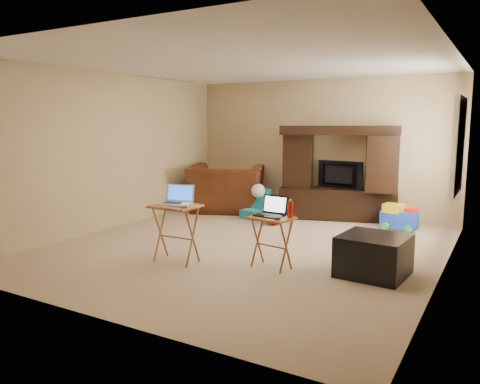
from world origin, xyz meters
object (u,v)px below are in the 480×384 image
Objects in this scene: plush_toy at (273,212)px; ottoman at (374,255)px; television at (338,175)px; tray_table_left at (176,234)px; push_toy at (399,217)px; entertainment_center at (338,173)px; recliner at (227,188)px; mouse_right at (277,218)px; tray_table_right at (272,243)px; mouse_left at (185,205)px; child_rocker at (255,203)px; laptop_left at (175,195)px; laptop_right at (270,206)px; water_bottle at (290,209)px.

ottoman is (2.13, -1.79, 0.01)m from plush_toy.
television reaches higher than tray_table_left.
television is 1.32m from push_toy.
plush_toy is at bearing -143.56° from entertainment_center.
recliner reaches higher than mouse_right.
mouse_left is (-0.94, -0.44, 0.44)m from tray_table_right.
child_rocker is at bearing 147.63° from plush_toy.
recliner is 3.38m from laptop_left.
tray_table_right is (-1.12, -0.34, 0.08)m from ottoman.
tray_table_left reaches higher than mouse_right.
television is 2.15m from recliner.
entertainment_center is at bearing 174.07° from push_toy.
laptop_left is 2.58× the size of mouse_left.
entertainment_center reaches higher than tray_table_left.
push_toy is at bearing 60.96° from mouse_left.
ottoman is 2.45m from laptop_left.
laptop_right is at bearing -164.35° from ottoman.
tray_table_left is 0.44m from mouse_left.
television is at bearing 39.86° from child_rocker.
tray_table_right is at bearing -46.12° from child_rocker.
recliner is 0.88m from child_rocker.
mouse_right is (1.68, -2.59, 0.37)m from child_rocker.
entertainment_center is 2.84× the size of ottoman.
laptop_right is at bearing 27.17° from mouse_left.
recliner reaches higher than tray_table_right.
push_toy is (1.14, -0.31, -0.59)m from television.
ottoman is at bearing 6.02° from laptop_left.
laptop_right is (-0.04, 0.02, 0.43)m from tray_table_right.
child_rocker is at bearing 131.93° from tray_table_right.
child_rocker is 1.68× the size of laptop_right.
laptop_right is 1.01m from mouse_left.
mouse_right is 0.22m from water_bottle.
laptop_right is at bearing 7.16° from laptop_left.
entertainment_center is 6.26× the size of laptop_right.
laptop_left reaches higher than ottoman.
television reaches higher than recliner.
push_toy is 2.94× the size of water_bottle.
television is 3.21m from tray_table_right.
tray_table_right is (0.25, -3.15, -0.52)m from entertainment_center.
recliner is (-2.10, -0.36, -0.35)m from television.
push_toy is at bearing -30.87° from entertainment_center.
push_toy is at bearing 20.75° from plush_toy.
water_bottle is at bearing -163.94° from ottoman.
entertainment_center is 3.20m from tray_table_right.
child_rocker is at bearing 87.12° from laptop_left.
laptop_right is (-0.93, -2.84, 0.53)m from push_toy.
recliner reaches higher than push_toy.
tray_table_right is (1.01, -2.14, 0.09)m from plush_toy.
mouse_right is at bearing -45.26° from child_rocker.
tray_table_left is at bearing -92.64° from plush_toy.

